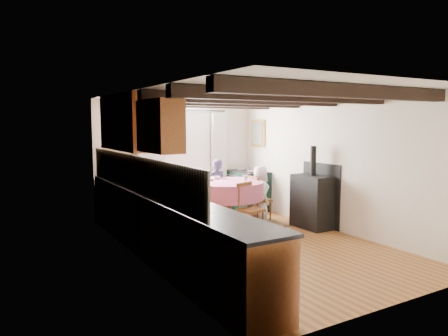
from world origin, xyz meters
TOP-DOWN VIEW (x-y plane):
  - floor at (0.00, 0.00)m, footprint 3.60×5.50m
  - ceiling at (0.00, 0.00)m, footprint 3.60×5.50m
  - wall_back at (0.00, 2.75)m, footprint 3.60×0.00m
  - wall_front at (0.00, -2.75)m, footprint 3.60×0.00m
  - wall_left at (-1.80, 0.00)m, footprint 0.00×5.50m
  - wall_right at (1.80, 0.00)m, footprint 0.00×5.50m
  - beam_a at (0.00, -2.00)m, footprint 3.60×0.16m
  - beam_b at (0.00, -1.00)m, footprint 3.60×0.16m
  - beam_c at (0.00, 0.00)m, footprint 3.60×0.16m
  - beam_d at (0.00, 1.00)m, footprint 3.60×0.16m
  - beam_e at (0.00, 2.00)m, footprint 3.60×0.16m
  - splash_left at (-1.78, 0.30)m, footprint 0.02×4.50m
  - splash_back at (-1.00, 2.73)m, footprint 1.40×0.02m
  - base_cabinet_left at (-1.50, 0.00)m, footprint 0.60×5.30m
  - base_cabinet_back at (-1.05, 2.45)m, footprint 1.30×0.60m
  - worktop_left at (-1.48, 0.00)m, footprint 0.64×5.30m
  - worktop_back at (-1.05, 2.43)m, footprint 1.30×0.64m
  - wall_cabinet_glass at (-1.63, 1.20)m, footprint 0.34×1.80m
  - wall_cabinet_solid at (-1.63, -0.30)m, footprint 0.34×0.90m
  - window_frame at (0.10, 2.73)m, footprint 1.34×0.03m
  - window_pane at (0.10, 2.74)m, footprint 1.20×0.01m
  - curtain_left at (-0.75, 2.65)m, footprint 0.35×0.10m
  - curtain_right at (0.95, 2.65)m, footprint 0.35×0.10m
  - curtain_rod at (0.10, 2.65)m, footprint 2.00×0.03m
  - wall_picture at (1.77, 2.30)m, footprint 0.04×0.50m
  - wall_plate at (1.05, 2.72)m, footprint 0.30×0.02m
  - rug at (0.36, 1.28)m, footprint 1.94×1.51m
  - dining_table at (0.36, 1.28)m, footprint 1.37×1.37m
  - chair_near at (0.36, 0.49)m, footprint 0.48×0.49m
  - chair_left at (-0.40, 1.33)m, footprint 0.43×0.41m
  - chair_right at (1.10, 1.25)m, footprint 0.43×0.42m
  - aga_range at (1.47, 2.25)m, footprint 0.62×0.96m
  - cast_iron_stove at (1.58, 0.26)m, footprint 0.46×0.76m
  - child_far at (0.47, 1.91)m, footprint 0.46×0.32m
  - child_right at (1.11, 1.26)m, footprint 0.46×0.60m
  - bowl_a at (0.11, 1.56)m, footprint 0.22×0.22m
  - bowl_b at (0.33, 1.70)m, footprint 0.24×0.24m
  - cup at (0.73, 1.24)m, footprint 0.11×0.11m
  - canister_tall at (-1.22, 2.48)m, footprint 0.15×0.15m
  - canister_wide at (-1.03, 2.52)m, footprint 0.18×0.18m

SIDE VIEW (x-z plane):
  - floor at x=0.00m, z-range 0.00..0.00m
  - rug at x=0.36m, z-range 0.00..0.01m
  - dining_table at x=0.36m, z-range 0.00..0.83m
  - base_cabinet_left at x=-1.50m, z-range 0.00..0.88m
  - base_cabinet_back at x=-1.05m, z-range 0.00..0.88m
  - aga_range at x=1.47m, z-range 0.00..0.88m
  - chair_right at x=1.10m, z-range 0.00..0.89m
  - chair_near at x=0.36m, z-range 0.00..0.90m
  - chair_left at x=-0.40m, z-range 0.00..0.93m
  - child_right at x=1.11m, z-range 0.00..1.09m
  - child_far at x=0.47m, z-range 0.00..1.20m
  - cast_iron_stove at x=1.58m, z-range 0.00..1.52m
  - bowl_a at x=0.11m, z-range 0.83..0.88m
  - bowl_b at x=0.33m, z-range 0.83..0.88m
  - cup at x=0.73m, z-range 0.83..0.93m
  - worktop_left at x=-1.48m, z-range 0.88..0.92m
  - worktop_back at x=-1.05m, z-range 0.88..0.92m
  - canister_wide at x=-1.03m, z-range 0.92..1.12m
  - canister_tall at x=-1.22m, z-range 0.92..1.17m
  - curtain_left at x=-0.75m, z-range 0.05..2.15m
  - curtain_right at x=0.95m, z-range 0.05..2.15m
  - wall_back at x=0.00m, z-range 0.00..2.40m
  - wall_front at x=0.00m, z-range 0.00..2.40m
  - wall_left at x=-1.80m, z-range 0.00..2.40m
  - wall_right at x=1.80m, z-range 0.00..2.40m
  - splash_left at x=-1.78m, z-range 0.92..1.48m
  - splash_back at x=-1.00m, z-range 0.92..1.48m
  - window_frame at x=0.10m, z-range 0.83..2.37m
  - window_pane at x=0.10m, z-range 0.90..2.30m
  - wall_picture at x=1.77m, z-range 1.40..2.00m
  - wall_plate at x=1.05m, z-range 1.55..1.85m
  - wall_cabinet_solid at x=-1.63m, z-range 1.55..2.25m
  - wall_cabinet_glass at x=-1.63m, z-range 1.50..2.40m
  - curtain_rod at x=0.10m, z-range 2.19..2.22m
  - beam_a at x=0.00m, z-range 2.23..2.39m
  - beam_b at x=0.00m, z-range 2.23..2.39m
  - beam_c at x=0.00m, z-range 2.23..2.39m
  - beam_d at x=0.00m, z-range 2.23..2.39m
  - beam_e at x=0.00m, z-range 2.23..2.39m
  - ceiling at x=0.00m, z-range 2.40..2.40m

